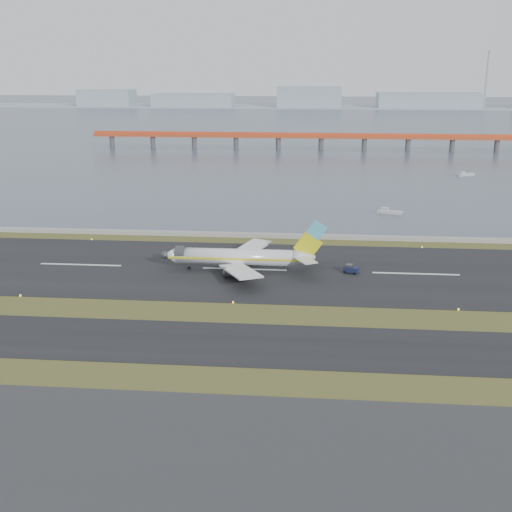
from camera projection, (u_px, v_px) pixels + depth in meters
name	position (u px, v px, depth m)	size (l,w,h in m)	color
ground	(228.00, 317.00, 123.59)	(1000.00, 1000.00, 0.00)	#2D4017
apron_strip	(165.00, 504.00, 71.12)	(1000.00, 50.00, 0.10)	#303032
taxiway_strip	(220.00, 343.00, 112.13)	(1000.00, 18.00, 0.10)	black
runway_strip	(245.00, 269.00, 152.19)	(1000.00, 45.00, 0.10)	black
seawall	(256.00, 235.00, 180.67)	(1000.00, 2.50, 1.00)	gray
bay_water	(296.00, 119.00, 562.31)	(1400.00, 800.00, 1.30)	#404B5C
red_pier	(321.00, 137.00, 358.24)	(260.00, 5.00, 10.20)	#C44621
far_shoreline	(312.00, 101.00, 712.01)	(1400.00, 80.00, 60.50)	#94A4AF
airliner	(241.00, 257.00, 150.06)	(38.52, 32.89, 12.80)	white
pushback_tug	(351.00, 269.00, 149.15)	(3.76, 2.94, 2.12)	#151B3A
workboat_near	(389.00, 212.00, 208.65)	(8.32, 5.11, 1.93)	#B4B4B9
workboat_far	(465.00, 174.00, 278.48)	(8.32, 5.63, 1.94)	#B4B4B9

